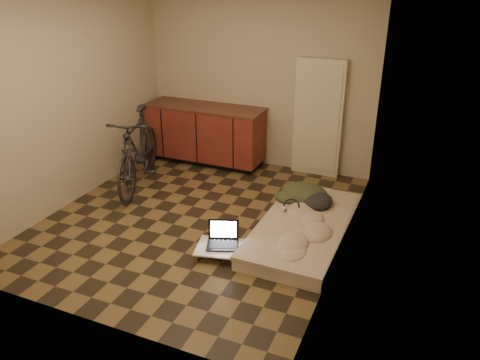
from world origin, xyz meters
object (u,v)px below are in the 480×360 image
at_px(bicycle, 138,146).
at_px(futon, 304,228).
at_px(lap_desk, 226,248).
at_px(laptop, 223,239).

distance_m(bicycle, futon, 2.57).
height_order(futon, lap_desk, futon).
bearing_deg(laptop, lap_desk, -64.75).
distance_m(futon, lap_desk, 0.99).
height_order(bicycle, laptop, bicycle).
xyz_separation_m(lap_desk, laptop, (-0.06, 0.06, 0.06)).
bearing_deg(lap_desk, bicycle, 135.44).
xyz_separation_m(bicycle, futon, (2.49, -0.40, -0.51)).
bearing_deg(lap_desk, futon, 36.08).
bearing_deg(futon, bicycle, 171.94).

